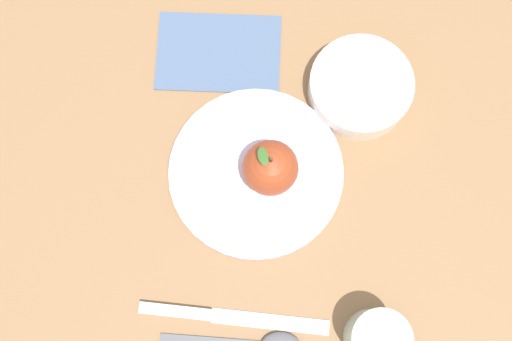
% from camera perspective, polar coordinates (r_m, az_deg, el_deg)
% --- Properties ---
extents(ground_plane, '(2.40, 2.40, 0.00)m').
position_cam_1_polar(ground_plane, '(0.80, -1.28, -2.09)').
color(ground_plane, olive).
extents(dinner_plate, '(0.22, 0.22, 0.02)m').
position_cam_1_polar(dinner_plate, '(0.79, 0.00, -0.19)').
color(dinner_plate, silver).
rests_on(dinner_plate, ground_plane).
extents(apple, '(0.07, 0.07, 0.08)m').
position_cam_1_polar(apple, '(0.75, 1.31, 0.24)').
color(apple, '#9E3D1E').
rests_on(apple, dinner_plate).
extents(side_bowl, '(0.13, 0.13, 0.04)m').
position_cam_1_polar(side_bowl, '(0.82, 9.49, 7.56)').
color(side_bowl, silver).
rests_on(side_bowl, ground_plane).
extents(cup, '(0.07, 0.07, 0.07)m').
position_cam_1_polar(cup, '(0.75, 10.99, -14.79)').
color(cup, '#B2C6B2').
rests_on(cup, ground_plane).
extents(knife, '(0.23, 0.08, 0.01)m').
position_cam_1_polar(knife, '(0.78, -3.64, -13.05)').
color(knife, silver).
rests_on(knife, ground_plane).
extents(linen_napkin, '(0.19, 0.16, 0.00)m').
position_cam_1_polar(linen_napkin, '(0.85, -3.43, 10.71)').
color(linen_napkin, slate).
rests_on(linen_napkin, ground_plane).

